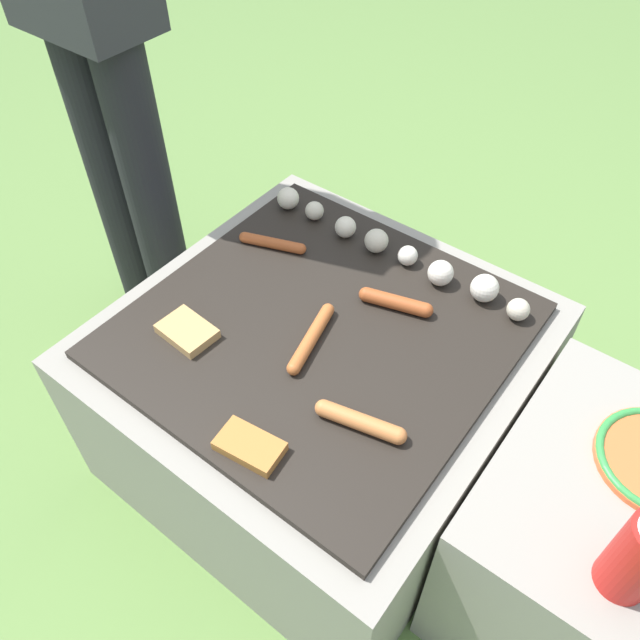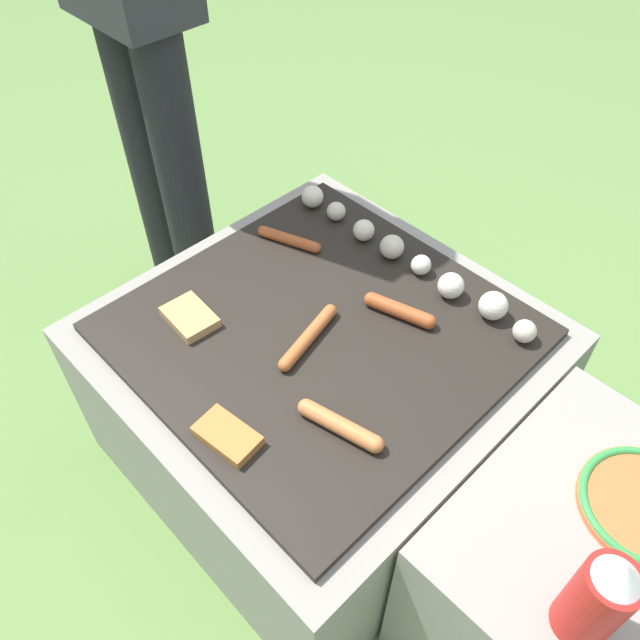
{
  "view_description": "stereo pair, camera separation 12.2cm",
  "coord_description": "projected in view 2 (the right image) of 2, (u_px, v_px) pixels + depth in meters",
  "views": [
    {
      "loc": [
        0.51,
        -0.66,
        1.36
      ],
      "look_at": [
        0.0,
        0.0,
        0.46
      ],
      "focal_mm": 35.0,
      "sensor_mm": 36.0,
      "label": 1
    },
    {
      "loc": [
        0.6,
        -0.58,
        1.36
      ],
      "look_at": [
        0.0,
        0.0,
        0.46
      ],
      "focal_mm": 35.0,
      "sensor_mm": 36.0,
      "label": 2
    }
  ],
  "objects": [
    {
      "name": "sausage_front_center",
      "position": [
        340.0,
        425.0,
        1.06
      ],
      "size": [
        0.16,
        0.06,
        0.03
      ],
      "color": "#C6753D",
      "rests_on": "grill"
    },
    {
      "name": "sausage_back_center",
      "position": [
        289.0,
        239.0,
        1.4
      ],
      "size": [
        0.15,
        0.07,
        0.02
      ],
      "color": "#A34C23",
      "rests_on": "grill"
    },
    {
      "name": "sausage_back_left",
      "position": [
        308.0,
        337.0,
        1.2
      ],
      "size": [
        0.07,
        0.18,
        0.03
      ],
      "color": "#B7602D",
      "rests_on": "grill"
    },
    {
      "name": "ground_plane",
      "position": [
        320.0,
        446.0,
        1.56
      ],
      "size": [
        14.0,
        14.0,
        0.0
      ],
      "primitive_type": "plane",
      "color": "#608442"
    },
    {
      "name": "bread_slice_center",
      "position": [
        227.0,
        436.0,
        1.05
      ],
      "size": [
        0.12,
        0.08,
        0.02
      ],
      "color": "#B27033",
      "rests_on": "grill"
    },
    {
      "name": "mushroom_row",
      "position": [
        411.0,
        259.0,
        1.34
      ],
      "size": [
        0.64,
        0.07,
        0.06
      ],
      "color": "beige",
      "rests_on": "grill"
    },
    {
      "name": "side_ledge",
      "position": [
        577.0,
        594.0,
        1.1
      ],
      "size": [
        0.45,
        0.51,
        0.44
      ],
      "color": "gray",
      "rests_on": "ground_plane"
    },
    {
      "name": "sausage_mid_right",
      "position": [
        400.0,
        310.0,
        1.25
      ],
      "size": [
        0.15,
        0.07,
        0.03
      ],
      "color": "#A34C23",
      "rests_on": "grill"
    },
    {
      "name": "bread_slice_left",
      "position": [
        190.0,
        317.0,
        1.24
      ],
      "size": [
        0.11,
        0.08,
        0.02
      ],
      "color": "tan",
      "rests_on": "grill"
    },
    {
      "name": "condiment_bottle",
      "position": [
        598.0,
        599.0,
        0.79
      ],
      "size": [
        0.08,
        0.08,
        0.2
      ],
      "color": "red",
      "rests_on": "side_ledge"
    },
    {
      "name": "grill",
      "position": [
        320.0,
        394.0,
        1.4
      ],
      "size": [
        0.79,
        0.79,
        0.44
      ],
      "color": "gray",
      "rests_on": "ground_plane"
    }
  ]
}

